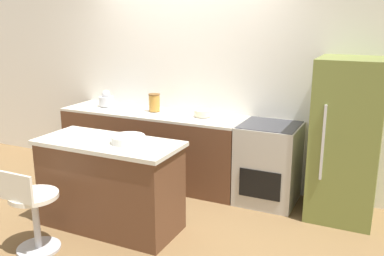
# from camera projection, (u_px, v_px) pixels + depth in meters

# --- Properties ---
(ground_plane) EXTENTS (14.00, 14.00, 0.00)m
(ground_plane) POSITION_uv_depth(u_px,v_px,m) (164.00, 194.00, 5.10)
(ground_plane) COLOR brown
(wall_back) EXTENTS (8.00, 0.06, 2.60)m
(wall_back) POSITION_uv_depth(u_px,v_px,m) (189.00, 78.00, 5.36)
(wall_back) COLOR white
(wall_back) RESTS_ON ground_plane
(back_counter) EXTENTS (2.36, 0.63, 0.90)m
(back_counter) POSITION_uv_depth(u_px,v_px,m) (152.00, 146.00, 5.42)
(back_counter) COLOR brown
(back_counter) RESTS_ON ground_plane
(kitchen_island) EXTENTS (1.41, 0.64, 0.89)m
(kitchen_island) POSITION_uv_depth(u_px,v_px,m) (110.00, 184.00, 4.20)
(kitchen_island) COLOR brown
(kitchen_island) RESTS_ON ground_plane
(oven_range) EXTENTS (0.65, 0.64, 0.90)m
(oven_range) POSITION_uv_depth(u_px,v_px,m) (268.00, 163.00, 4.80)
(oven_range) COLOR #B7B2A8
(oven_range) RESTS_ON ground_plane
(refrigerator) EXTENTS (0.65, 0.70, 1.66)m
(refrigerator) POSITION_uv_depth(u_px,v_px,m) (346.00, 140.00, 4.35)
(refrigerator) COLOR olive
(refrigerator) RESTS_ON ground_plane
(stool_chair) EXTENTS (0.43, 0.43, 0.79)m
(stool_chair) POSITION_uv_depth(u_px,v_px,m) (33.00, 211.00, 3.76)
(stool_chair) COLOR #B7B7BC
(stool_chair) RESTS_ON ground_plane
(kettle) EXTENTS (0.19, 0.19, 0.21)m
(kettle) POSITION_uv_depth(u_px,v_px,m) (106.00, 100.00, 5.62)
(kettle) COLOR silver
(kettle) RESTS_ON back_counter
(mixing_bowl) EXTENTS (0.20, 0.20, 0.07)m
(mixing_bowl) POSITION_uv_depth(u_px,v_px,m) (203.00, 113.00, 5.06)
(mixing_bowl) COLOR beige
(mixing_bowl) RESTS_ON back_counter
(canister_jar) EXTENTS (0.14, 0.14, 0.22)m
(canister_jar) POSITION_uv_depth(u_px,v_px,m) (154.00, 102.00, 5.31)
(canister_jar) COLOR #B77F33
(canister_jar) RESTS_ON back_counter
(fruit_bowl) EXTENTS (0.32, 0.32, 0.07)m
(fruit_bowl) POSITION_uv_depth(u_px,v_px,m) (128.00, 139.00, 4.02)
(fruit_bowl) COLOR white
(fruit_bowl) RESTS_ON kitchen_island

